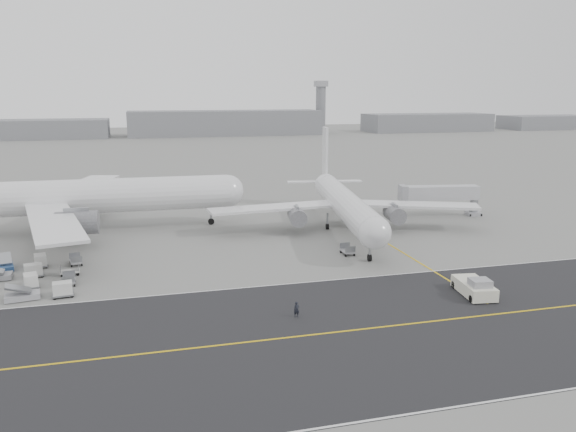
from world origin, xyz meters
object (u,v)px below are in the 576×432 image
object	(u,v)px
airliner_b	(344,203)
airliner_a	(68,197)
control_tower	(321,106)
ground_crew_a	(297,310)
pushback_tug	(475,287)
jet_bridge	(440,194)

from	to	relation	value
airliner_b	airliner_a	bearing A→B (deg)	176.44
control_tower	airliner_b	world-z (taller)	control_tower
control_tower	airliner_a	bearing A→B (deg)	-117.82
ground_crew_a	airliner_b	bearing A→B (deg)	65.98
control_tower	ground_crew_a	distance (m)	293.54
control_tower	airliner_a	distance (m)	260.51
pushback_tug	ground_crew_a	xyz separation A→B (m)	(-22.92, -1.06, -0.13)
airliner_a	airliner_b	distance (m)	49.03
jet_bridge	pushback_tug	bearing A→B (deg)	-104.41
control_tower	airliner_a	size ratio (longest dim) A/B	0.49
control_tower	ground_crew_a	size ratio (longest dim) A/B	17.52
airliner_a	ground_crew_a	xyz separation A→B (m)	(28.66, -47.82, -5.37)
airliner_a	pushback_tug	bearing A→B (deg)	-130.41
airliner_a	ground_crew_a	size ratio (longest dim) A/B	35.42
airliner_a	airliner_b	world-z (taller)	airliner_a
control_tower	ground_crew_a	world-z (taller)	control_tower
control_tower	pushback_tug	world-z (taller)	control_tower
airliner_a	pushback_tug	xyz separation A→B (m)	(51.59, -46.76, -5.24)
airliner_b	pushback_tug	world-z (taller)	airliner_b
pushback_tug	jet_bridge	world-z (taller)	jet_bridge
jet_bridge	ground_crew_a	world-z (taller)	jet_bridge
airliner_a	jet_bridge	size ratio (longest dim) A/B	3.73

